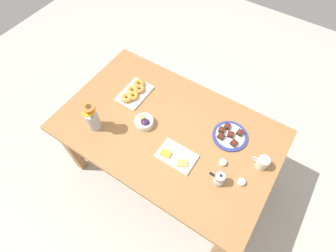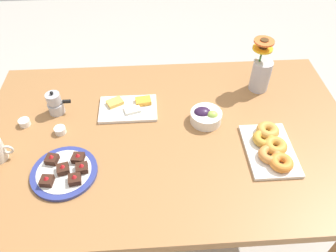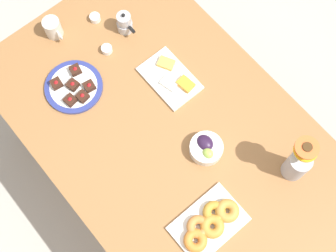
% 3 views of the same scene
% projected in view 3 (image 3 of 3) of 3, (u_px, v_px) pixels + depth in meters
% --- Properties ---
extents(ground_plane, '(6.00, 6.00, 0.00)m').
position_uv_depth(ground_plane, '(168.00, 172.00, 2.65)').
color(ground_plane, '#B7B2A8').
extents(dining_table, '(1.60, 1.00, 0.74)m').
position_uv_depth(dining_table, '(168.00, 136.00, 2.03)').
color(dining_table, '#9E6B3D').
rests_on(dining_table, ground_plane).
extents(coffee_mug, '(0.11, 0.08, 0.09)m').
position_uv_depth(coffee_mug, '(53.00, 28.00, 2.06)').
color(coffee_mug, beige).
rests_on(coffee_mug, dining_table).
extents(grape_bowl, '(0.14, 0.14, 0.07)m').
position_uv_depth(grape_bowl, '(206.00, 148.00, 1.89)').
color(grape_bowl, white).
rests_on(grape_bowl, dining_table).
extents(cheese_platter, '(0.26, 0.17, 0.03)m').
position_uv_depth(cheese_platter, '(171.00, 78.00, 2.02)').
color(cheese_platter, white).
rests_on(cheese_platter, dining_table).
extents(croissant_platter, '(0.19, 0.29, 0.05)m').
position_uv_depth(croissant_platter, '(210.00, 223.00, 1.80)').
color(croissant_platter, white).
rests_on(croissant_platter, dining_table).
extents(jam_cup_honey, '(0.05, 0.05, 0.03)m').
position_uv_depth(jam_cup_honey, '(107.00, 49.00, 2.06)').
color(jam_cup_honey, white).
rests_on(jam_cup_honey, dining_table).
extents(jam_cup_berry, '(0.05, 0.05, 0.03)m').
position_uv_depth(jam_cup_berry, '(95.00, 18.00, 2.12)').
color(jam_cup_berry, white).
rests_on(jam_cup_berry, dining_table).
extents(dessert_plate, '(0.25, 0.25, 0.05)m').
position_uv_depth(dessert_plate, '(74.00, 87.00, 2.00)').
color(dessert_plate, navy).
rests_on(dessert_plate, dining_table).
extents(flower_vase, '(0.11, 0.10, 0.27)m').
position_uv_depth(flower_vase, '(298.00, 164.00, 1.80)').
color(flower_vase, '#B2B2BC').
rests_on(flower_vase, dining_table).
extents(moka_pot, '(0.11, 0.07, 0.12)m').
position_uv_depth(moka_pot, '(125.00, 23.00, 2.07)').
color(moka_pot, '#B7B7BC').
rests_on(moka_pot, dining_table).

